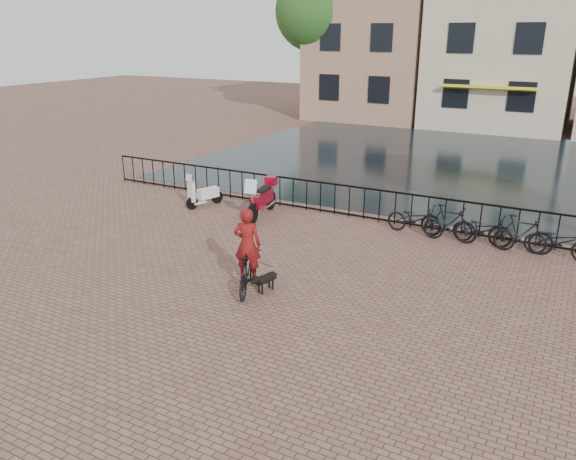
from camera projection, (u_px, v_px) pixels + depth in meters
The scene contains 15 objects.
ground at pixel (215, 333), 10.97m from camera, with size 100.00×100.00×0.00m, color brown.
canal_water at pixel (438, 162), 25.31m from camera, with size 20.00×20.00×0.00m, color black.
railing at pixel (364, 204), 17.43m from camera, with size 20.00×0.05×1.02m.
canal_house_left at pixel (382, 17), 37.05m from camera, with size 7.50×9.00×12.80m.
canal_house_mid at pixel (508, 25), 33.65m from camera, with size 8.00×9.50×11.80m.
tree_far_left at pixel (314, 12), 36.02m from camera, with size 5.04×5.04×9.27m.
cyclist at pixel (248, 256), 12.41m from camera, with size 1.00×1.75×2.31m.
dog at pixel (266, 281), 12.65m from camera, with size 0.42×0.77×0.50m.
motorcycle at pixel (262, 194), 17.65m from camera, with size 0.79×2.06×1.44m.
scooter at pixel (204, 188), 18.71m from camera, with size 0.76×1.37×1.23m.
parked_bike_0 at pixel (415, 219), 16.15m from camera, with size 0.60×1.72×0.90m, color black.
parked_bike_1 at pixel (449, 223), 15.71m from camera, with size 0.47×1.66×1.00m, color black.
parked_bike_2 at pixel (484, 230), 15.30m from camera, with size 0.60×1.72×0.90m, color black.
parked_bike_3 at pixel (521, 234), 14.86m from camera, with size 0.47×1.66×1.00m, color black.
parked_bike_4 at pixel (560, 242), 14.45m from camera, with size 0.60×1.72×0.90m, color black.
Camera 1 is at (5.83, -7.83, 5.58)m, focal length 35.00 mm.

